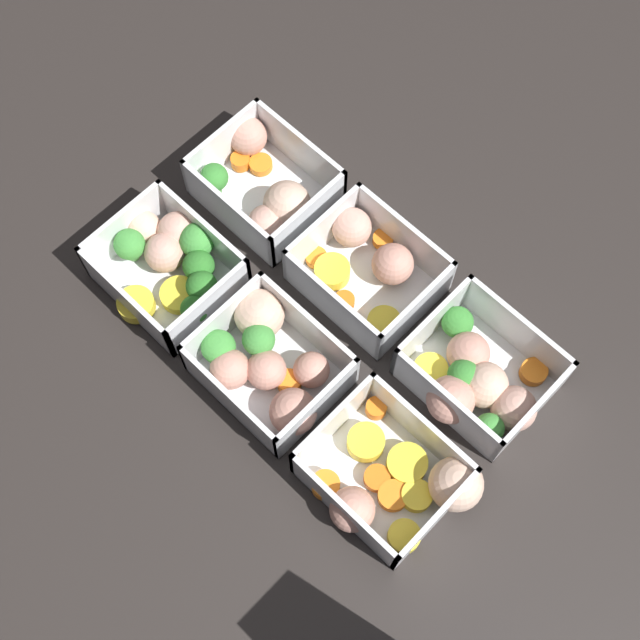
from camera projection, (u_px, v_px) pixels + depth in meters
name	position (u px, v px, depth m)	size (l,w,h in m)	color
ground_plane	(320.00, 328.00, 0.92)	(4.00, 4.00, 0.00)	#282321
container_near_left	(477.00, 379.00, 0.87)	(0.15, 0.13, 0.06)	white
container_near_center	(368.00, 265.00, 0.92)	(0.15, 0.12, 0.06)	white
container_near_right	(265.00, 187.00, 0.95)	(0.16, 0.12, 0.06)	white
container_far_left	(397.00, 481.00, 0.83)	(0.16, 0.15, 0.06)	white
container_far_center	(266.00, 361.00, 0.87)	(0.16, 0.12, 0.06)	white
container_far_right	(171.00, 261.00, 0.92)	(0.14, 0.13, 0.06)	white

